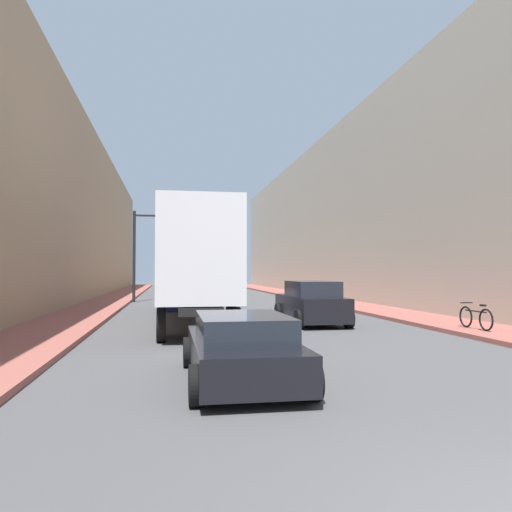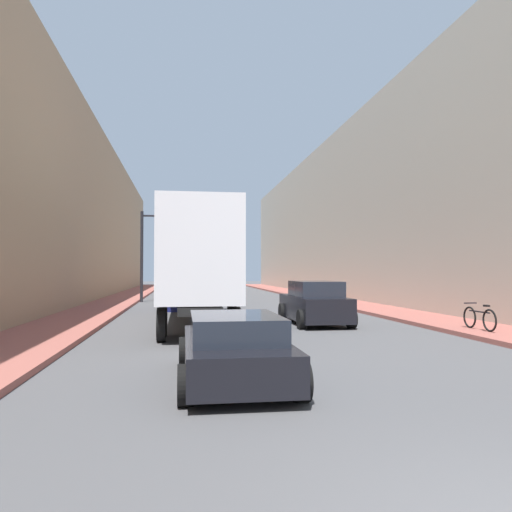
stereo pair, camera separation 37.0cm
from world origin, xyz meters
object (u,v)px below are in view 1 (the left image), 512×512
Objects in this scene: suv_car at (311,303)px; traffic_signal_gantry at (162,237)px; semi_truck at (191,263)px; sedan_car at (241,349)px; parked_bicycle at (476,318)px.

traffic_signal_gantry is (-6.00, 15.20, 3.59)m from suv_car.
semi_truck is at bearing 158.95° from suv_car.
suv_car is 16.73m from traffic_signal_gantry.
traffic_signal_gantry reaches higher than semi_truck.
suv_car is at bearing 66.85° from sedan_car.
parked_bicycle is (4.48, -3.96, -0.27)m from suv_car.
sedan_car is at bearing -146.37° from parked_bicycle.
sedan_car is 2.46× the size of parked_bicycle.
sedan_car is at bearing -85.74° from traffic_signal_gantry.
suv_car is at bearing -21.05° from semi_truck.
sedan_car reaches higher than parked_bicycle.
sedan_car is at bearing -113.15° from suv_car.
traffic_signal_gantry is (-1.37, 13.42, 2.00)m from semi_truck.
suv_car is 2.59× the size of parked_bicycle.
traffic_signal_gantry is 3.70× the size of parked_bicycle.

